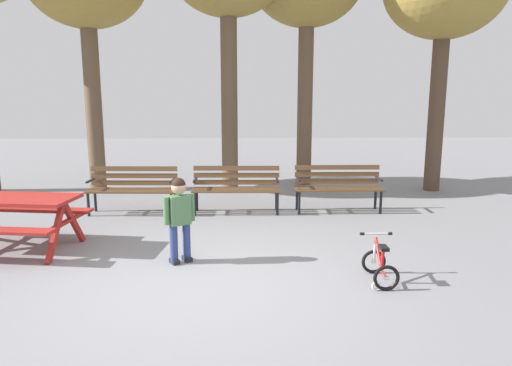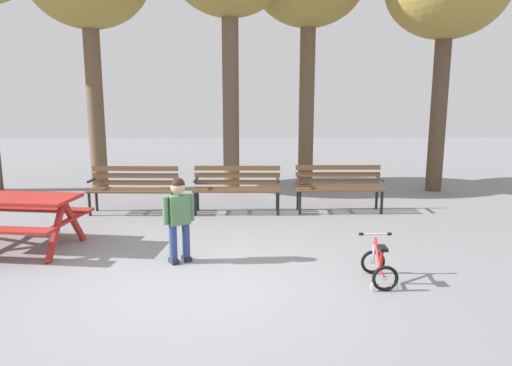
{
  "view_description": "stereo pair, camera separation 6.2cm",
  "coord_description": "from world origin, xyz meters",
  "px_view_note": "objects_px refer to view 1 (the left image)",
  "views": [
    {
      "loc": [
        0.54,
        -5.15,
        2.19
      ],
      "look_at": [
        0.76,
        1.84,
        0.85
      ],
      "focal_mm": 33.14,
      "sensor_mm": 36.0,
      "label": 1
    },
    {
      "loc": [
        0.6,
        -5.16,
        2.19
      ],
      "look_at": [
        0.76,
        1.84,
        0.85
      ],
      "focal_mm": 33.14,
      "sensor_mm": 36.0,
      "label": 2
    }
  ],
  "objects_px": {
    "child_standing": "(179,213)",
    "park_bench_far_left": "(133,186)",
    "picnic_table": "(10,209)",
    "park_bench_left": "(236,185)",
    "park_bench_right": "(338,184)",
    "kids_bicycle": "(380,266)"
  },
  "relations": [
    {
      "from": "kids_bicycle",
      "to": "picnic_table",
      "type": "bearing_deg",
      "value": 164.95
    },
    {
      "from": "picnic_table",
      "to": "child_standing",
      "type": "xyz_separation_m",
      "value": [
        2.43,
        -0.58,
        0.08
      ]
    },
    {
      "from": "park_bench_left",
      "to": "kids_bicycle",
      "type": "xyz_separation_m",
      "value": [
        1.71,
        -3.37,
        -0.31
      ]
    },
    {
      "from": "park_bench_far_left",
      "to": "kids_bicycle",
      "type": "distance_m",
      "value": 4.95
    },
    {
      "from": "picnic_table",
      "to": "child_standing",
      "type": "distance_m",
      "value": 2.49
    },
    {
      "from": "picnic_table",
      "to": "kids_bicycle",
      "type": "xyz_separation_m",
      "value": [
        4.85,
        -1.3,
        -0.39
      ]
    },
    {
      "from": "park_bench_right",
      "to": "park_bench_left",
      "type": "bearing_deg",
      "value": -178.77
    },
    {
      "from": "kids_bicycle",
      "to": "park_bench_right",
      "type": "bearing_deg",
      "value": 86.92
    },
    {
      "from": "park_bench_far_left",
      "to": "park_bench_left",
      "type": "bearing_deg",
      "value": 0.13
    },
    {
      "from": "park_bench_far_left",
      "to": "park_bench_left",
      "type": "xyz_separation_m",
      "value": [
        1.9,
        0.0,
        0.0
      ]
    },
    {
      "from": "park_bench_far_left",
      "to": "park_bench_right",
      "type": "xyz_separation_m",
      "value": [
        3.8,
        0.04,
        0.0
      ]
    },
    {
      "from": "kids_bicycle",
      "to": "park_bench_left",
      "type": "bearing_deg",
      "value": 116.95
    },
    {
      "from": "picnic_table",
      "to": "park_bench_far_left",
      "type": "bearing_deg",
      "value": 59.16
    },
    {
      "from": "picnic_table",
      "to": "park_bench_right",
      "type": "bearing_deg",
      "value": 22.75
    },
    {
      "from": "park_bench_far_left",
      "to": "park_bench_right",
      "type": "distance_m",
      "value": 3.8
    },
    {
      "from": "child_standing",
      "to": "park_bench_far_left",
      "type": "bearing_deg",
      "value": 114.32
    },
    {
      "from": "picnic_table",
      "to": "park_bench_far_left",
      "type": "relative_size",
      "value": 1.21
    },
    {
      "from": "park_bench_left",
      "to": "picnic_table",
      "type": "bearing_deg",
      "value": -146.54
    },
    {
      "from": "park_bench_far_left",
      "to": "park_bench_left",
      "type": "distance_m",
      "value": 1.9
    },
    {
      "from": "picnic_table",
      "to": "child_standing",
      "type": "height_order",
      "value": "child_standing"
    },
    {
      "from": "park_bench_far_left",
      "to": "kids_bicycle",
      "type": "bearing_deg",
      "value": -42.99
    },
    {
      "from": "park_bench_left",
      "to": "kids_bicycle",
      "type": "height_order",
      "value": "park_bench_left"
    }
  ]
}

